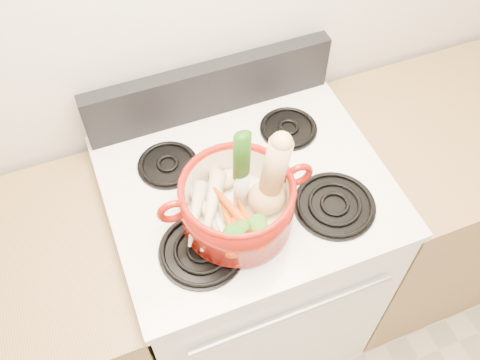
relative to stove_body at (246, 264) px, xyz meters
name	(u,v)px	position (x,y,z in m)	size (l,w,h in m)	color
wall_back	(199,5)	(0.00, 0.35, 0.84)	(3.50, 0.02, 2.60)	beige
stove_body	(246,264)	(0.00, 0.00, 0.00)	(0.76, 0.65, 0.92)	white
cooktop	(247,186)	(0.00, 0.00, 0.47)	(0.78, 0.67, 0.03)	silver
control_backsplash	(210,89)	(0.00, 0.30, 0.58)	(0.76, 0.05, 0.18)	black
oven_handle	(294,314)	(0.00, -0.34, 0.32)	(0.02, 0.02, 0.60)	silver
burner_front_left	(202,250)	(-0.19, -0.16, 0.50)	(0.22, 0.22, 0.02)	black
burner_front_right	(335,205)	(0.19, -0.16, 0.50)	(0.22, 0.22, 0.02)	black
burner_back_left	(168,164)	(-0.19, 0.14, 0.50)	(0.17, 0.17, 0.02)	black
burner_back_right	(289,128)	(0.19, 0.14, 0.50)	(0.17, 0.17, 0.02)	black
dutch_oven	(237,204)	(-0.07, -0.11, 0.58)	(0.29, 0.29, 0.14)	maroon
pot_handle_left	(173,211)	(-0.24, -0.11, 0.63)	(0.08, 0.08, 0.02)	maroon
pot_handle_right	(298,175)	(0.09, -0.12, 0.63)	(0.08, 0.08, 0.02)	maroon
squash	(268,178)	(0.00, -0.12, 0.66)	(0.10, 0.10, 0.25)	#E2B973
leek	(241,170)	(-0.05, -0.09, 0.68)	(0.04, 0.04, 0.29)	silver
ginger	(227,179)	(-0.06, -0.01, 0.56)	(0.07, 0.05, 0.04)	tan
parsnip_0	(205,210)	(-0.15, -0.09, 0.56)	(0.04, 0.04, 0.22)	beige
parsnip_1	(210,210)	(-0.14, -0.10, 0.57)	(0.05, 0.05, 0.22)	beige
parsnip_2	(218,191)	(-0.10, -0.05, 0.57)	(0.04, 0.04, 0.17)	beige
parsnip_3	(195,213)	(-0.18, -0.10, 0.58)	(0.04, 0.04, 0.17)	beige
carrot_0	(229,220)	(-0.11, -0.13, 0.56)	(0.03, 0.03, 0.17)	#DA610A
carrot_1	(232,230)	(-0.11, -0.17, 0.56)	(0.03, 0.03, 0.15)	#C76009
carrot_2	(248,222)	(-0.07, -0.17, 0.57)	(0.03, 0.03, 0.17)	#CF4A0A
carrot_3	(234,231)	(-0.11, -0.18, 0.57)	(0.03, 0.03, 0.14)	#DF3D0B
carrot_4	(235,212)	(-0.09, -0.13, 0.58)	(0.03, 0.03, 0.17)	#D24F0A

